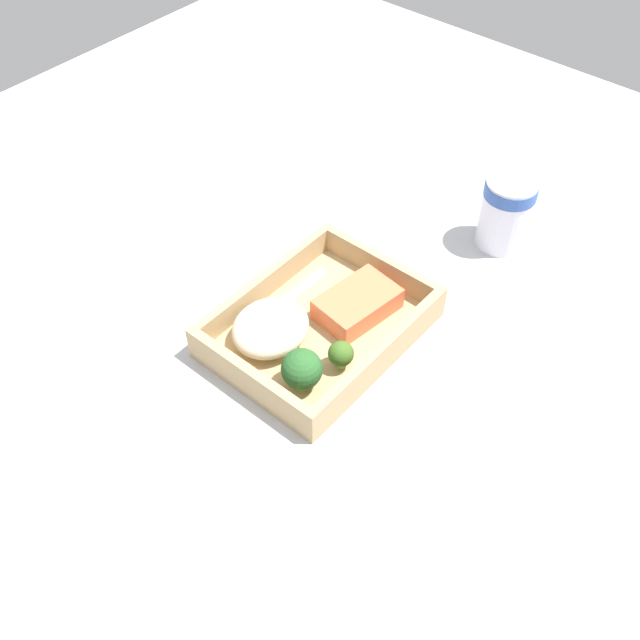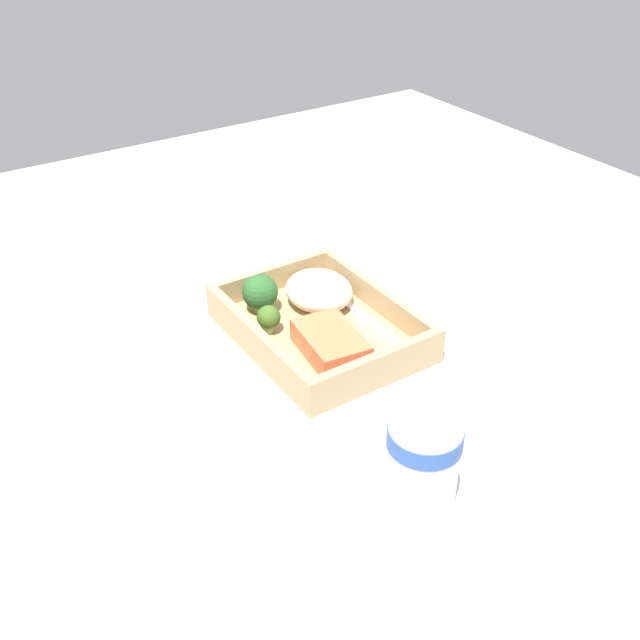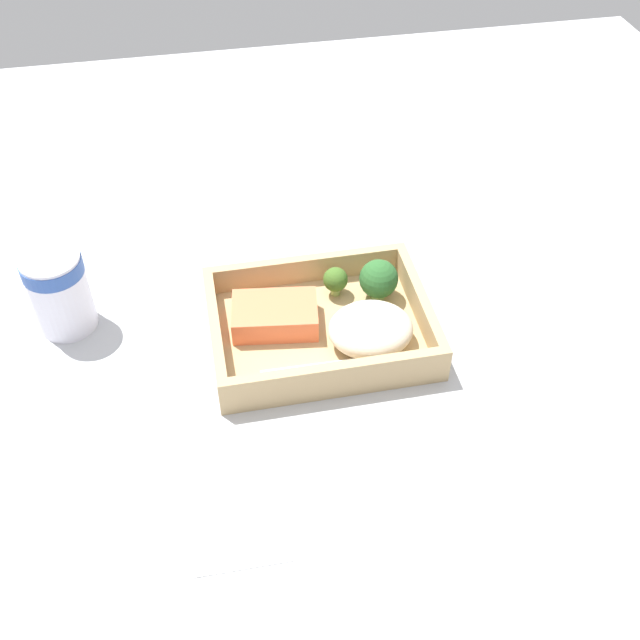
# 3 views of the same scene
# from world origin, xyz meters

# --- Properties ---
(ground_plane) EXTENTS (1.60, 1.60, 0.02)m
(ground_plane) POSITION_xyz_m (0.00, 0.00, -0.01)
(ground_plane) COLOR #B2B5BA
(takeout_tray) EXTENTS (0.26, 0.20, 0.01)m
(takeout_tray) POSITION_xyz_m (0.00, 0.00, 0.01)
(takeout_tray) COLOR tan
(takeout_tray) RESTS_ON ground_plane
(tray_rim) EXTENTS (0.26, 0.20, 0.04)m
(tray_rim) POSITION_xyz_m (0.00, 0.00, 0.03)
(tray_rim) COLOR tan
(tray_rim) RESTS_ON takeout_tray
(salmon_fillet) EXTENTS (0.11, 0.08, 0.03)m
(salmon_fillet) POSITION_xyz_m (-0.05, 0.02, 0.03)
(salmon_fillet) COLOR #F67349
(salmon_fillet) RESTS_ON takeout_tray
(mashed_potatoes) EXTENTS (0.10, 0.09, 0.04)m
(mashed_potatoes) POSITION_xyz_m (0.05, -0.03, 0.03)
(mashed_potatoes) COLOR beige
(mashed_potatoes) RESTS_ON takeout_tray
(broccoli_floret_1) EXTENTS (0.05, 0.05, 0.05)m
(broccoli_floret_1) POSITION_xyz_m (0.08, 0.04, 0.04)
(broccoli_floret_1) COLOR #77A054
(broccoli_floret_1) RESTS_ON takeout_tray
(broccoli_floret_2) EXTENTS (0.03, 0.03, 0.04)m
(broccoli_floret_2) POSITION_xyz_m (0.03, 0.06, 0.03)
(broccoli_floret_2) COLOR #8CAE5B
(broccoli_floret_2) RESTS_ON takeout_tray
(fork) EXTENTS (0.16, 0.02, 0.00)m
(fork) POSITION_xyz_m (0.01, -0.06, 0.01)
(fork) COLOR white
(fork) RESTS_ON takeout_tray
(paper_cup) EXTENTS (0.07, 0.07, 0.10)m
(paper_cup) POSITION_xyz_m (-0.29, 0.08, 0.06)
(paper_cup) COLOR white
(paper_cup) RESTS_ON ground_plane
(receipt_slip) EXTENTS (0.09, 0.13, 0.00)m
(receipt_slip) POSITION_xyz_m (-0.13, -0.21, 0.00)
(receipt_slip) COLOR white
(receipt_slip) RESTS_ON ground_plane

